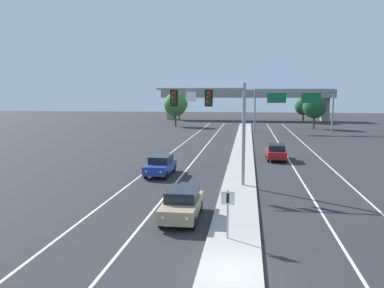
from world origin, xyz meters
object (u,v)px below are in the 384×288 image
tree_far_right_a (315,107)px  highway_sign_gantry (294,96)px  median_sign_post (228,207)px  tree_far_left_b (179,104)px  overhead_signal_mast (216,112)px  tree_far_right_c (304,106)px  car_oncoming_blue (161,165)px  tree_far_left_a (175,104)px  car_receding_red (276,152)px  car_oncoming_tan (182,204)px

tree_far_right_a → highway_sign_gantry: bearing=-121.5°
median_sign_post → tree_far_left_b: size_ratio=0.36×
overhead_signal_mast → median_sign_post: (1.44, -10.60, -3.70)m
tree_far_left_b → tree_far_right_c: 30.22m
car_oncoming_blue → tree_far_left_b: (-10.21, 66.91, 3.19)m
car_oncoming_blue → tree_far_right_a: (19.41, 45.93, 3.35)m
median_sign_post → tree_far_left_a: tree_far_left_a is taller
overhead_signal_mast → median_sign_post: overhead_signal_mast is taller
median_sign_post → tree_far_right_a: (13.23, 59.78, 2.59)m
tree_far_right_a → tree_far_right_c: bearing=89.5°
car_receding_red → tree_far_right_a: bearing=75.5°
tree_far_right_c → tree_far_left_a: bearing=-153.3°
car_oncoming_tan → overhead_signal_mast: bearing=81.7°
car_oncoming_blue → tree_far_right_a: tree_far_right_a is taller
car_receding_red → car_oncoming_blue: bearing=-137.8°
car_receding_red → tree_far_left_a: 43.00m
overhead_signal_mast → tree_far_left_b: overhead_signal_mast is taller
tree_far_right_a → tree_far_right_c: (0.14, 15.78, -0.37)m
median_sign_post → tree_far_right_a: size_ratio=0.34×
median_sign_post → tree_far_left_a: (-13.84, 61.87, 2.87)m
overhead_signal_mast → tree_far_left_b: 71.74m
car_oncoming_blue → car_receding_red: bearing=42.2°
car_oncoming_tan → highway_sign_gantry: (11.04, 49.11, 5.34)m
tree_far_left_a → tree_far_right_a: tree_far_left_a is taller
car_oncoming_blue → highway_sign_gantry: highway_sign_gantry is taller
tree_far_right_c → car_oncoming_tan: bearing=-102.4°
car_receding_red → tree_far_right_a: size_ratio=0.70×
overhead_signal_mast → tree_far_left_a: (-12.40, 51.27, -0.83)m
overhead_signal_mast → car_oncoming_tan: bearing=-98.3°
car_receding_red → highway_sign_gantry: 30.14m
median_sign_post → tree_far_left_a: bearing=102.6°
car_receding_red → highway_sign_gantry: bearing=80.7°
car_oncoming_tan → car_receding_red: bearing=72.6°
tree_far_left_b → overhead_signal_mast: bearing=-78.0°
overhead_signal_mast → car_oncoming_blue: (-4.74, 3.24, -4.47)m
tree_far_left_b → tree_far_left_a: size_ratio=0.90×
tree_far_left_b → tree_far_right_c: (29.77, -5.20, -0.21)m
tree_far_left_b → car_oncoming_blue: bearing=-81.3°
overhead_signal_mast → tree_far_right_c: size_ratio=1.24×
car_oncoming_tan → car_receding_red: 20.80m
highway_sign_gantry → tree_far_right_a: size_ratio=2.08×
car_oncoming_blue → tree_far_left_b: size_ratio=0.73×
car_oncoming_blue → tree_far_right_a: 49.98m
car_oncoming_tan → highway_sign_gantry: size_ratio=0.34×
tree_far_left_a → median_sign_post: bearing=-77.4°
car_receding_red → highway_sign_gantry: size_ratio=0.34×
car_oncoming_tan → car_oncoming_blue: (-3.62, 10.93, 0.00)m
tree_far_right_a → car_oncoming_tan: bearing=-105.5°
median_sign_post → overhead_signal_mast: bearing=97.7°
tree_far_left_a → tree_far_right_c: tree_far_left_a is taller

